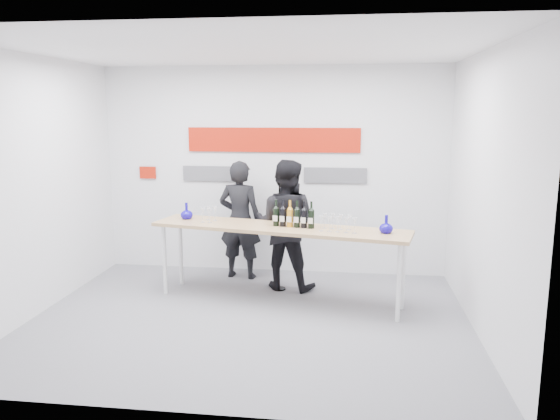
{
  "coord_description": "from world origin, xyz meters",
  "views": [
    {
      "loc": [
        1.1,
        -5.85,
        2.37
      ],
      "look_at": [
        0.26,
        0.76,
        1.15
      ],
      "focal_mm": 35.0,
      "sensor_mm": 36.0,
      "label": 1
    }
  ],
  "objects": [
    {
      "name": "glasses_left",
      "position": [
        -0.68,
        0.85,
        1.06
      ],
      "size": [
        0.19,
        0.24,
        0.18
      ],
      "color": "silver",
      "rests_on": "tasting_table"
    },
    {
      "name": "decanter_right",
      "position": [
        1.54,
        0.45,
        1.07
      ],
      "size": [
        0.16,
        0.16,
        0.21
      ],
      "primitive_type": null,
      "color": "#120895",
      "rests_on": "tasting_table"
    },
    {
      "name": "presenter_left",
      "position": [
        -0.42,
        1.59,
        0.84
      ],
      "size": [
        0.66,
        0.48,
        1.68
      ],
      "primitive_type": "imported",
      "rotation": [
        0.0,
        0.0,
        3.02
      ],
      "color": "black",
      "rests_on": "ground"
    },
    {
      "name": "tasting_table",
      "position": [
        0.26,
        0.66,
        0.89
      ],
      "size": [
        3.27,
        1.27,
        0.96
      ],
      "rotation": [
        0.0,
        0.0,
        -0.2
      ],
      "color": "tan",
      "rests_on": "ground"
    },
    {
      "name": "decanter_left",
      "position": [
        -1.01,
        0.97,
        1.07
      ],
      "size": [
        0.16,
        0.16,
        0.21
      ],
      "primitive_type": null,
      "color": "#120895",
      "rests_on": "tasting_table"
    },
    {
      "name": "mic_stand",
      "position": [
        0.2,
        1.11,
        0.45
      ],
      "size": [
        0.17,
        0.17,
        1.46
      ],
      "rotation": [
        0.0,
        0.0,
        0.38
      ],
      "color": "black",
      "rests_on": "ground"
    },
    {
      "name": "glasses_right",
      "position": [
        0.97,
        0.5,
        1.06
      ],
      "size": [
        0.46,
        0.3,
        0.18
      ],
      "color": "silver",
      "rests_on": "tasting_table"
    },
    {
      "name": "presenter_right",
      "position": [
        0.27,
        1.21,
        0.87
      ],
      "size": [
        0.96,
        0.81,
        1.74
      ],
      "primitive_type": "imported",
      "rotation": [
        0.0,
        0.0,
        2.95
      ],
      "color": "black",
      "rests_on": "ground"
    },
    {
      "name": "ground",
      "position": [
        0.0,
        0.0,
        0.0
      ],
      "size": [
        5.0,
        5.0,
        0.0
      ],
      "primitive_type": "plane",
      "color": "slate",
      "rests_on": "ground"
    },
    {
      "name": "signage",
      "position": [
        -0.06,
        1.97,
        1.81
      ],
      "size": [
        3.38,
        0.02,
        0.79
      ],
      "color": "#AE1807",
      "rests_on": "back_wall"
    },
    {
      "name": "back_wall",
      "position": [
        0.0,
        2.0,
        1.5
      ],
      "size": [
        5.0,
        0.04,
        3.0
      ],
      "primitive_type": "cube",
      "color": "silver",
      "rests_on": "ground"
    },
    {
      "name": "wine_bottles",
      "position": [
        0.44,
        0.64,
        1.13
      ],
      "size": [
        0.53,
        0.18,
        0.33
      ],
      "rotation": [
        0.0,
        0.0,
        -0.2
      ],
      "color": "black",
      "rests_on": "tasting_table"
    }
  ]
}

